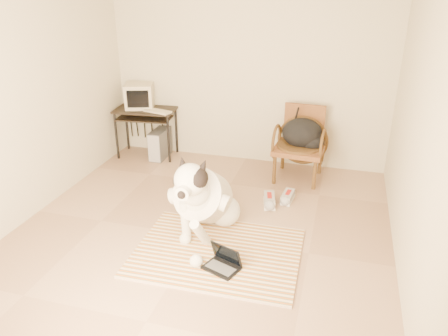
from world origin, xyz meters
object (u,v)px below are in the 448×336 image
at_px(crt_monitor, 140,96).
at_px(computer_desk, 145,116).
at_px(dog, 204,199).
at_px(backpack, 304,134).
at_px(pc_tower, 160,144).
at_px(rattan_chair, 300,143).
at_px(laptop, 223,262).

bearing_deg(crt_monitor, computer_desk, -33.94).
height_order(dog, backpack, dog).
bearing_deg(backpack, pc_tower, 175.84).
xyz_separation_m(computer_desk, pc_tower, (0.22, -0.02, -0.42)).
xyz_separation_m(pc_tower, rattan_chair, (2.12, -0.13, 0.27)).
bearing_deg(dog, laptop, -56.87).
height_order(pc_tower, rattan_chair, rattan_chair).
height_order(dog, pc_tower, dog).
xyz_separation_m(computer_desk, backpack, (2.38, -0.17, -0.01)).
bearing_deg(computer_desk, pc_tower, -4.07).
xyz_separation_m(laptop, computer_desk, (-1.90, 2.44, 0.56)).
bearing_deg(rattan_chair, crt_monitor, 174.91).
height_order(dog, computer_desk, dog).
xyz_separation_m(laptop, backpack, (0.47, 2.26, 0.56)).
distance_m(dog, pc_tower, 2.27).
bearing_deg(pc_tower, computer_desk, 175.93).
xyz_separation_m(dog, pc_tower, (-1.31, 1.84, -0.19)).
xyz_separation_m(dog, laptop, (0.38, -0.58, -0.33)).
distance_m(dog, laptop, 0.77).
bearing_deg(dog, rattan_chair, 64.77).
distance_m(pc_tower, backpack, 2.20).
bearing_deg(laptop, backpack, 78.25).
xyz_separation_m(pc_tower, backpack, (2.16, -0.16, 0.41)).
distance_m(dog, rattan_chair, 1.89).
relative_size(laptop, computer_desk, 0.42).
distance_m(laptop, computer_desk, 3.14).
bearing_deg(computer_desk, crt_monitor, 146.06).
distance_m(pc_tower, rattan_chair, 2.14).
bearing_deg(backpack, rattan_chair, 150.16).
distance_m(computer_desk, pc_tower, 0.47).
distance_m(computer_desk, backpack, 2.38).
bearing_deg(crt_monitor, dog, -49.79).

